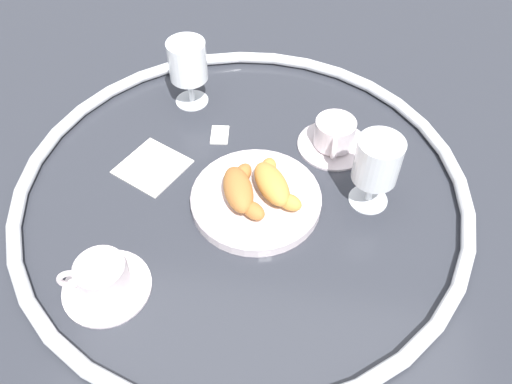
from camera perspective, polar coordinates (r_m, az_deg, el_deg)
ground_plane at (r=0.92m, az=-1.51°, el=0.10°), size 2.20×2.20×0.00m
table_chrome_rim at (r=0.91m, az=-1.53°, el=0.60°), size 0.80×0.80×0.02m
pastry_plate at (r=0.89m, az=-0.00°, el=-0.74°), size 0.23×0.23×0.02m
croissant_large at (r=0.87m, az=-1.56°, el=0.22°), size 0.13×0.10×0.04m
croissant_small at (r=0.88m, az=1.94°, el=0.90°), size 0.12×0.11×0.04m
coffee_cup_near at (r=0.99m, az=8.60°, el=6.07°), size 0.14×0.14×0.06m
coffee_cup_far at (r=0.82m, az=-16.52°, el=-9.20°), size 0.14×0.14×0.06m
juice_glass_left at (r=0.86m, az=13.18°, el=3.06°), size 0.08×0.08×0.14m
juice_glass_right at (r=1.05m, az=-7.53°, el=13.85°), size 0.08×0.08×0.14m
sugar_packet at (r=1.02m, az=-4.02°, el=6.38°), size 0.05×0.04×0.01m
folded_napkin at (r=0.98m, az=-11.35°, el=2.81°), size 0.15×0.15×0.01m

